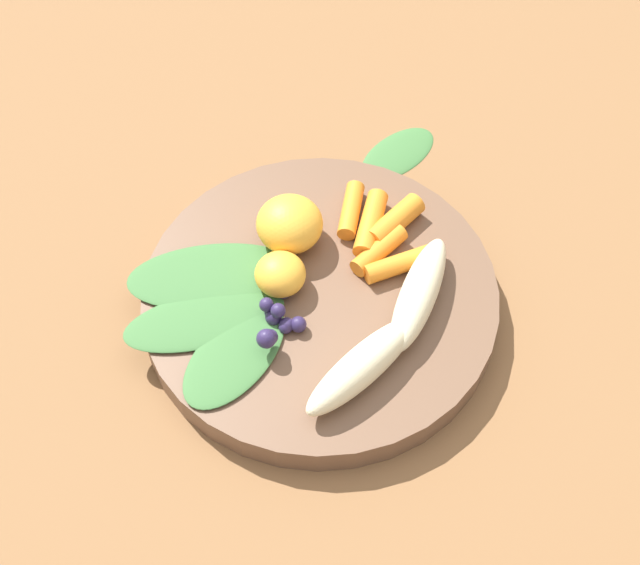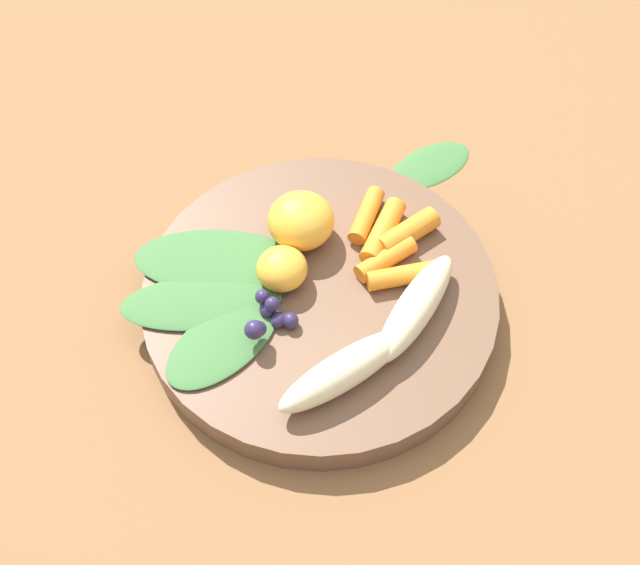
# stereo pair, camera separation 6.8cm
# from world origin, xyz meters

# --- Properties ---
(ground_plane) EXTENTS (2.40, 2.40, 0.00)m
(ground_plane) POSITION_xyz_m (0.00, 0.00, 0.00)
(ground_plane) COLOR brown
(bowl) EXTENTS (0.28, 0.28, 0.03)m
(bowl) POSITION_xyz_m (0.00, 0.00, 0.01)
(bowl) COLOR brown
(bowl) RESTS_ON ground_plane
(banana_peeled_left) EXTENTS (0.11, 0.05, 0.03)m
(banana_peeled_left) POSITION_xyz_m (0.03, -0.07, 0.04)
(banana_peeled_left) COLOR beige
(banana_peeled_left) RESTS_ON bowl
(banana_peeled_right) EXTENTS (0.11, 0.05, 0.03)m
(banana_peeled_right) POSITION_xyz_m (-0.05, -0.07, 0.04)
(banana_peeled_right) COLOR beige
(banana_peeled_right) RESTS_ON bowl
(orange_segment_near) EXTENTS (0.04, 0.04, 0.03)m
(orange_segment_near) POSITION_xyz_m (-0.01, 0.03, 0.04)
(orange_segment_near) COLOR #F4A833
(orange_segment_near) RESTS_ON bowl
(orange_segment_far) EXTENTS (0.05, 0.05, 0.04)m
(orange_segment_far) POSITION_xyz_m (0.03, 0.05, 0.05)
(orange_segment_far) COLOR #F4A833
(orange_segment_far) RESTS_ON bowl
(carrot_front) EXTENTS (0.06, 0.04, 0.02)m
(carrot_front) POSITION_xyz_m (0.05, -0.04, 0.03)
(carrot_front) COLOR orange
(carrot_front) RESTS_ON bowl
(carrot_mid_left) EXTENTS (0.05, 0.02, 0.02)m
(carrot_mid_left) POSITION_xyz_m (0.05, -0.02, 0.03)
(carrot_mid_left) COLOR orange
(carrot_mid_left) RESTS_ON bowl
(carrot_mid_right) EXTENTS (0.06, 0.03, 0.02)m
(carrot_mid_right) POSITION_xyz_m (0.09, -0.02, 0.04)
(carrot_mid_right) COLOR orange
(carrot_mid_right) RESTS_ON bowl
(carrot_rear) EXTENTS (0.06, 0.04, 0.02)m
(carrot_rear) POSITION_xyz_m (0.07, 0.00, 0.04)
(carrot_rear) COLOR orange
(carrot_rear) RESTS_ON bowl
(carrot_small) EXTENTS (0.05, 0.04, 0.02)m
(carrot_small) POSITION_xyz_m (0.08, 0.02, 0.03)
(carrot_small) COLOR orange
(carrot_small) RESTS_ON bowl
(blueberry_pile) EXTENTS (0.07, 0.04, 0.03)m
(blueberry_pile) POSITION_xyz_m (-0.04, 0.01, 0.04)
(blueberry_pile) COLOR #2D234C
(blueberry_pile) RESTS_ON bowl
(kale_leaf_left) EXTENTS (0.14, 0.14, 0.01)m
(kale_leaf_left) POSITION_xyz_m (-0.04, 0.08, 0.03)
(kale_leaf_left) COLOR #3D7038
(kale_leaf_left) RESTS_ON bowl
(kale_leaf_right) EXTENTS (0.13, 0.12, 0.01)m
(kale_leaf_right) POSITION_xyz_m (-0.07, 0.06, 0.03)
(kale_leaf_right) COLOR #3D7038
(kale_leaf_right) RESTS_ON bowl
(kale_leaf_rear) EXTENTS (0.11, 0.06, 0.01)m
(kale_leaf_rear) POSITION_xyz_m (-0.09, 0.02, 0.03)
(kale_leaf_rear) COLOR #3D7038
(kale_leaf_rear) RESTS_ON bowl
(kale_leaf_stray) EXTENTS (0.09, 0.06, 0.01)m
(kale_leaf_stray) POSITION_xyz_m (0.18, 0.04, 0.00)
(kale_leaf_stray) COLOR #3D7038
(kale_leaf_stray) RESTS_ON ground_plane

